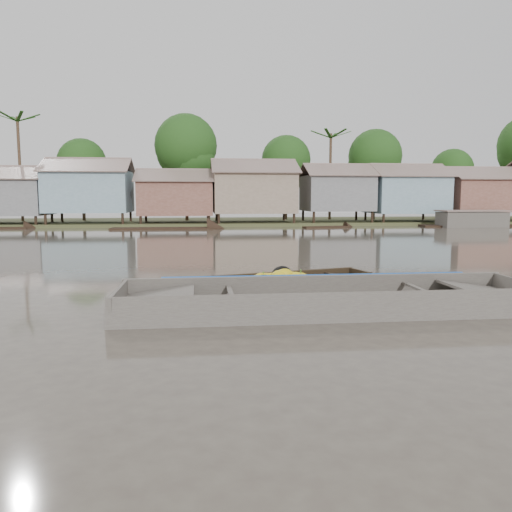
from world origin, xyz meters
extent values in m
plane|color=#453C35|center=(0.00, 0.00, 0.00)|extent=(120.00, 120.00, 0.00)
cube|color=#384723|center=(0.00, 33.00, 0.00)|extent=(120.00, 12.00, 0.50)
cube|color=slate|center=(-16.50, 29.50, 2.30)|extent=(5.50, 4.80, 2.80)
cube|color=brown|center=(-16.50, 28.20, 4.15)|extent=(5.90, 2.79, 1.19)
cube|color=brown|center=(-16.50, 30.80, 4.15)|extent=(5.90, 2.79, 1.19)
cube|color=#7694A3|center=(-10.50, 29.50, 2.70)|extent=(6.20, 5.20, 3.20)
cube|color=brown|center=(-10.50, 28.10, 4.75)|extent=(6.60, 3.02, 1.28)
cube|color=brown|center=(-10.50, 30.90, 4.75)|extent=(6.60, 3.02, 1.28)
cube|color=brown|center=(-3.80, 29.50, 2.20)|extent=(5.80, 4.60, 2.70)
cube|color=brown|center=(-3.80, 28.26, 4.00)|extent=(6.20, 2.67, 1.14)
cube|color=brown|center=(-3.80, 30.74, 4.00)|extent=(6.20, 2.67, 1.14)
cube|color=#836E5A|center=(2.50, 29.50, 2.65)|extent=(6.50, 5.30, 3.30)
cube|color=brown|center=(2.50, 28.07, 4.75)|extent=(6.90, 3.08, 1.31)
cube|color=brown|center=(2.50, 30.93, 4.75)|extent=(6.90, 3.08, 1.31)
cube|color=slate|center=(9.50, 29.50, 2.60)|extent=(5.40, 4.70, 2.90)
cube|color=brown|center=(9.50, 28.23, 4.50)|extent=(5.80, 2.73, 1.17)
cube|color=brown|center=(9.50, 30.77, 4.50)|extent=(5.80, 2.73, 1.17)
cube|color=#7694A3|center=(15.50, 29.50, 2.50)|extent=(6.00, 5.00, 3.10)
cube|color=brown|center=(15.50, 28.15, 4.50)|extent=(6.40, 2.90, 1.24)
cube|color=brown|center=(15.50, 30.85, 4.50)|extent=(6.40, 2.90, 1.24)
cube|color=brown|center=(22.00, 29.50, 2.45)|extent=(5.70, 4.90, 2.80)
cube|color=brown|center=(22.00, 28.18, 4.30)|extent=(6.10, 2.85, 1.21)
cube|color=brown|center=(22.00, 30.82, 4.30)|extent=(6.10, 2.85, 1.21)
cylinder|color=#473323|center=(-12.00, 34.00, 2.45)|extent=(0.28, 0.28, 4.90)
sphere|color=#193D13|center=(-12.00, 34.00, 5.25)|extent=(4.20, 4.20, 4.20)
cylinder|color=#473323|center=(-3.00, 33.00, 3.15)|extent=(0.28, 0.28, 6.30)
sphere|color=#193D13|center=(-3.00, 33.00, 6.75)|extent=(5.40, 5.40, 5.40)
cylinder|color=#473323|center=(6.00, 34.00, 2.62)|extent=(0.28, 0.28, 5.25)
sphere|color=#193D13|center=(6.00, 34.00, 5.62)|extent=(4.50, 4.50, 4.50)
cylinder|color=#473323|center=(14.00, 33.00, 2.80)|extent=(0.28, 0.28, 5.60)
sphere|color=#193D13|center=(14.00, 33.00, 6.00)|extent=(4.80, 4.80, 4.80)
cylinder|color=#473323|center=(22.00, 34.00, 2.27)|extent=(0.28, 0.28, 4.55)
sphere|color=#193D13|center=(22.00, 34.00, 4.88)|extent=(3.90, 3.90, 3.90)
cylinder|color=#473323|center=(-17.00, 33.50, 4.50)|extent=(0.24, 0.24, 9.00)
cylinder|color=#473323|center=(10.00, 33.50, 4.00)|extent=(0.24, 0.24, 8.00)
cube|color=black|center=(0.00, 1.09, -0.08)|extent=(4.95, 2.20, 0.08)
cube|color=black|center=(-0.14, 1.60, 0.11)|extent=(4.84, 1.46, 0.46)
cube|color=black|center=(0.14, 0.58, 0.11)|extent=(4.84, 1.46, 0.46)
cube|color=black|center=(2.35, 1.74, 0.11)|extent=(0.35, 1.06, 0.44)
cube|color=black|center=(1.94, 1.63, 0.16)|extent=(1.07, 1.12, 0.18)
cube|color=black|center=(-2.35, 0.44, 0.11)|extent=(0.35, 1.06, 0.44)
cube|color=black|center=(-1.94, 0.55, 0.16)|extent=(1.07, 1.12, 0.18)
cube|color=black|center=(-1.12, 0.78, 0.20)|extent=(0.37, 1.03, 0.05)
cube|color=black|center=(1.12, 1.40, 0.20)|extent=(0.37, 1.03, 0.05)
ellipsoid|color=yellow|center=(-0.59, 0.75, 0.19)|extent=(0.46, 0.37, 0.25)
ellipsoid|color=yellow|center=(0.32, 1.13, 0.30)|extent=(0.42, 0.34, 0.23)
ellipsoid|color=yellow|center=(-0.23, 1.15, 0.27)|extent=(0.40, 0.33, 0.22)
ellipsoid|color=yellow|center=(-0.56, 0.99, 0.27)|extent=(0.39, 0.32, 0.21)
ellipsoid|color=yellow|center=(-0.54, 0.68, 0.16)|extent=(0.45, 0.37, 0.24)
ellipsoid|color=yellow|center=(-0.45, 1.02, 0.29)|extent=(0.46, 0.37, 0.25)
ellipsoid|color=yellow|center=(-0.31, 1.27, 0.27)|extent=(0.36, 0.29, 0.19)
ellipsoid|color=yellow|center=(0.19, 0.98, 0.26)|extent=(0.40, 0.32, 0.21)
ellipsoid|color=yellow|center=(-0.24, 0.78, 0.25)|extent=(0.35, 0.29, 0.19)
ellipsoid|color=yellow|center=(-0.50, 0.69, 0.14)|extent=(0.44, 0.36, 0.24)
ellipsoid|color=yellow|center=(0.43, 1.06, 0.32)|extent=(0.36, 0.29, 0.19)
ellipsoid|color=yellow|center=(-0.19, 1.27, 0.23)|extent=(0.37, 0.30, 0.20)
ellipsoid|color=yellow|center=(-0.50, 0.76, 0.20)|extent=(0.41, 0.33, 0.22)
ellipsoid|color=yellow|center=(0.48, 1.48, 0.17)|extent=(0.40, 0.32, 0.21)
ellipsoid|color=yellow|center=(-0.04, 0.94, 0.34)|extent=(0.43, 0.35, 0.23)
ellipsoid|color=yellow|center=(0.67, 1.15, 0.23)|extent=(0.42, 0.34, 0.23)
ellipsoid|color=yellow|center=(0.16, 0.83, 0.16)|extent=(0.37, 0.30, 0.20)
ellipsoid|color=yellow|center=(0.14, 1.44, 0.20)|extent=(0.40, 0.32, 0.21)
ellipsoid|color=yellow|center=(0.00, 1.17, 0.35)|extent=(0.35, 0.28, 0.19)
ellipsoid|color=yellow|center=(0.14, 1.10, 0.37)|extent=(0.47, 0.38, 0.25)
ellipsoid|color=yellow|center=(0.08, 1.02, 0.29)|extent=(0.41, 0.33, 0.22)
ellipsoid|color=yellow|center=(-0.71, 0.86, 0.20)|extent=(0.46, 0.37, 0.25)
ellipsoid|color=yellow|center=(-0.82, 0.98, 0.18)|extent=(0.42, 0.34, 0.22)
ellipsoid|color=yellow|center=(-0.19, 1.22, 0.26)|extent=(0.41, 0.33, 0.22)
ellipsoid|color=yellow|center=(0.89, 1.02, 0.14)|extent=(0.38, 0.31, 0.20)
ellipsoid|color=yellow|center=(-0.67, 0.60, 0.10)|extent=(0.36, 0.30, 0.20)
ellipsoid|color=yellow|center=(-0.78, 0.83, 0.12)|extent=(0.35, 0.29, 0.19)
ellipsoid|color=yellow|center=(0.63, 1.46, 0.21)|extent=(0.45, 0.36, 0.24)
cylinder|color=#3F6626|center=(-0.43, 0.97, 0.37)|extent=(0.04, 0.04, 0.16)
cylinder|color=#3F6626|center=(0.17, 1.14, 0.37)|extent=(0.04, 0.04, 0.16)
cylinder|color=#3F6626|center=(0.60, 1.25, 0.37)|extent=(0.04, 0.04, 0.16)
torus|color=black|center=(0.18, 1.76, 0.13)|extent=(0.72, 0.34, 0.70)
torus|color=black|center=(-0.52, 0.32, 0.13)|extent=(0.71, 0.34, 0.70)
cube|color=#49423E|center=(0.61, -1.51, -0.08)|extent=(8.47, 1.88, 0.08)
cube|color=#49423E|center=(0.62, -0.48, 0.22)|extent=(8.65, 0.24, 0.69)
cube|color=#49423E|center=(0.61, -2.55, 0.22)|extent=(8.65, 0.24, 0.69)
cube|color=#49423E|center=(4.11, -1.54, 0.31)|extent=(1.48, 1.83, 0.26)
cube|color=#49423E|center=(-3.62, -1.49, 0.22)|extent=(0.07, 2.11, 0.66)
cube|color=#49423E|center=(-2.88, -1.49, 0.31)|extent=(1.48, 1.83, 0.26)
cube|color=#49423E|center=(-1.41, -1.50, 0.36)|extent=(0.11, 2.03, 0.05)
cube|color=#49423E|center=(2.64, -1.53, 0.36)|extent=(0.11, 2.03, 0.05)
cube|color=#665E54|center=(0.61, -1.51, -0.02)|extent=(6.45, 1.70, 0.02)
cube|color=#0F459D|center=(0.62, -0.41, 0.49)|extent=(6.99, 0.15, 0.17)
torus|color=olive|center=(4.19, -1.88, 0.01)|extent=(0.48, 0.48, 0.07)
torus|color=olive|center=(4.19, -1.88, 0.05)|extent=(0.39, 0.39, 0.07)
cube|color=black|center=(7.48, 25.08, -0.05)|extent=(3.63, 1.48, 0.35)
cube|color=black|center=(-4.67, 24.80, -0.05)|extent=(7.11, 1.70, 0.35)
cube|color=black|center=(19.36, 25.29, -0.05)|extent=(8.32, 2.76, 0.35)
cube|color=black|center=(19.00, 25.00, 0.55)|extent=(5.00, 2.00, 1.20)
camera|label=1|loc=(-2.06, -11.39, 2.34)|focal=35.00mm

